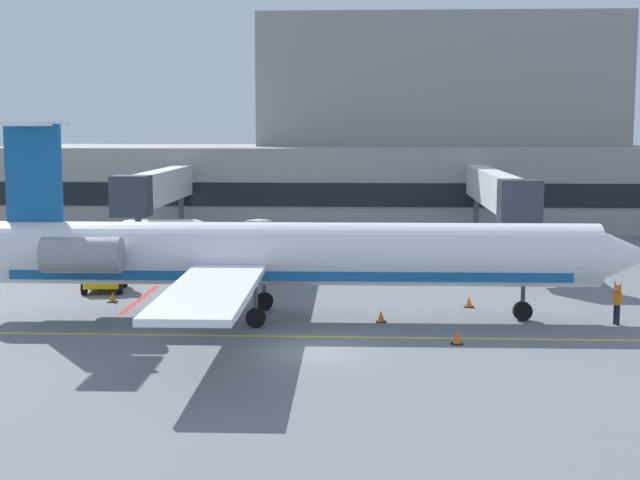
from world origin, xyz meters
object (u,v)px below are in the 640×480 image
regional_jet (277,254)px  pushback_tractor (66,251)px  baggage_tug (252,237)px  belt_loader (105,271)px  marshaller (617,303)px  fuel_tank (162,235)px

regional_jet → pushback_tractor: bearing=134.0°
regional_jet → pushback_tractor: (-15.34, 15.91, -2.18)m
baggage_tug → pushback_tractor: bearing=-145.2°
belt_loader → marshaller: bearing=-16.5°
belt_loader → pushback_tractor: bearing=120.1°
belt_loader → fuel_tank: (0.08, 14.08, 0.36)m
pushback_tractor → regional_jet: bearing=-46.0°
fuel_tank → marshaller: 33.81m
regional_jet → belt_loader: regional_jet is taller
baggage_tug → belt_loader: size_ratio=1.11×
pushback_tractor → marshaller: (31.04, -16.45, 0.11)m
regional_jet → marshaller: regional_jet is taller
pushback_tractor → belt_loader: size_ratio=1.26×
belt_loader → fuel_tank: size_ratio=0.49×
regional_jet → pushback_tractor: regional_jet is taller
belt_loader → baggage_tug: bearing=69.6°
baggage_tug → marshaller: size_ratio=1.84×
fuel_tank → belt_loader: bearing=-90.3°
pushback_tractor → marshaller: size_ratio=2.09×
marshaller → pushback_tractor: bearing=152.1°
belt_loader → marshaller: belt_loader is taller
fuel_tank → marshaller: bearing=-40.1°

